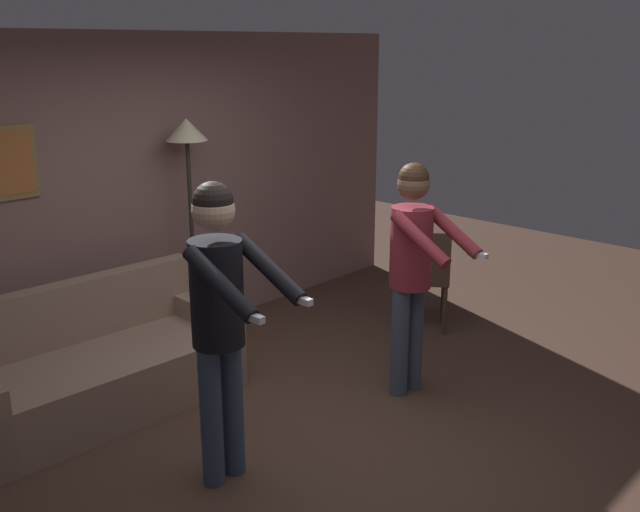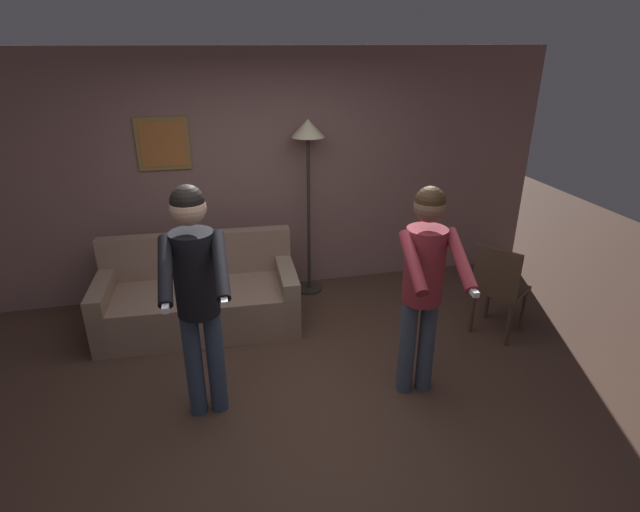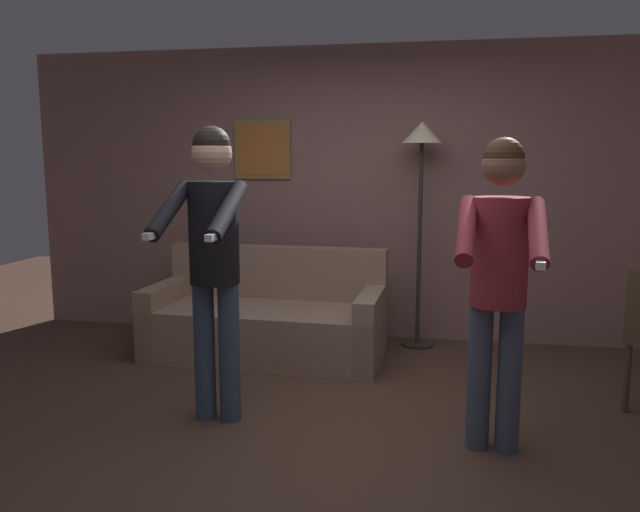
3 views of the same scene
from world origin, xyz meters
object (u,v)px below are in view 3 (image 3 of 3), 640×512
(person_standing_left, at_px, (213,244))
(couch, at_px, (267,322))
(person_standing_right, at_px, (499,266))
(torchiere_lamp, at_px, (422,159))

(person_standing_left, bearing_deg, couch, 91.68)
(person_standing_right, bearing_deg, couch, 139.14)
(torchiere_lamp, height_order, person_standing_left, torchiere_lamp)
(torchiere_lamp, bearing_deg, couch, -157.92)
(person_standing_left, xyz_separation_m, person_standing_right, (1.64, -0.12, -0.06))
(couch, bearing_deg, person_standing_left, -88.32)
(couch, height_order, torchiere_lamp, torchiere_lamp)
(couch, bearing_deg, torchiere_lamp, 22.08)
(torchiere_lamp, bearing_deg, person_standing_left, -122.86)
(couch, relative_size, person_standing_left, 1.07)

